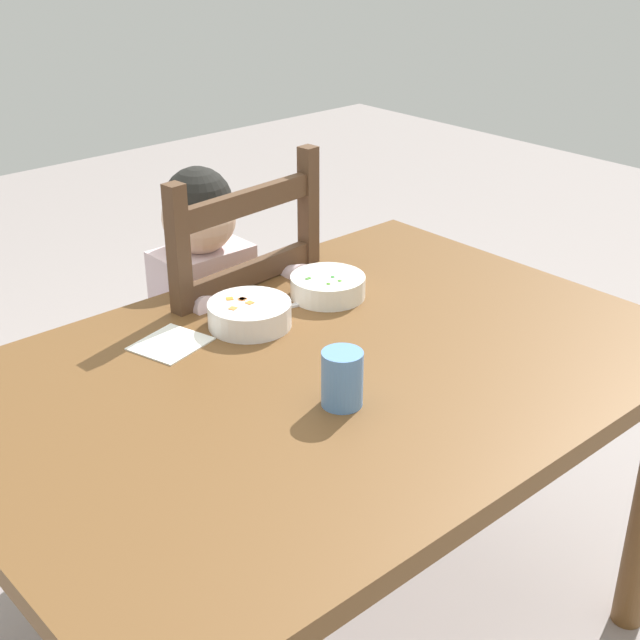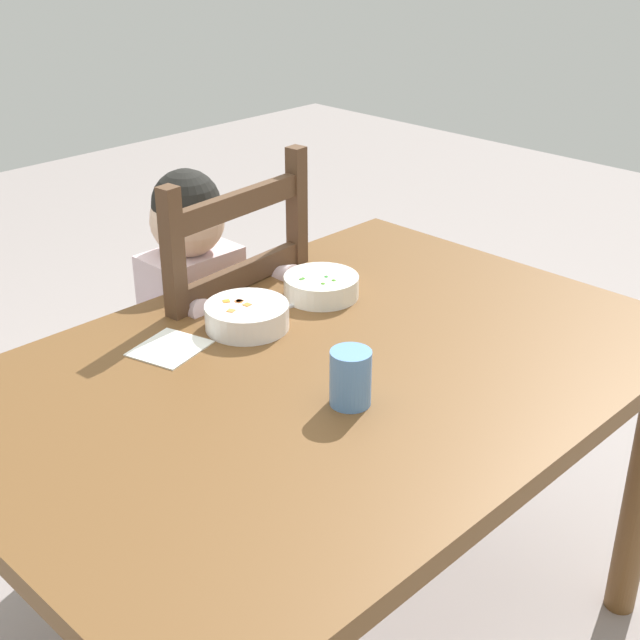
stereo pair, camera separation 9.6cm
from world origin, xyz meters
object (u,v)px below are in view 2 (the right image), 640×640
(child_figure, at_px, (201,309))
(drinking_cup, at_px, (351,378))
(dining_table, at_px, (325,409))
(bowl_of_peas, at_px, (321,286))
(bowl_of_carrots, at_px, (247,315))
(spoon, at_px, (266,311))
(dining_chair, at_px, (205,370))

(child_figure, relative_size, drinking_cup, 9.78)
(dining_table, height_order, bowl_of_peas, bowl_of_peas)
(bowl_of_peas, relative_size, bowl_of_carrots, 0.96)
(child_figure, bearing_deg, bowl_of_carrots, -109.88)
(bowl_of_carrots, xyz_separation_m, drinking_cup, (-0.07, -0.34, 0.02))
(child_figure, relative_size, spoon, 7.09)
(bowl_of_peas, xyz_separation_m, spoon, (-0.14, 0.02, -0.02))
(bowl_of_peas, bearing_deg, child_figure, 109.84)
(dining_table, height_order, bowl_of_carrots, bowl_of_carrots)
(spoon, xyz_separation_m, drinking_cup, (-0.14, -0.37, 0.05))
(dining_chair, xyz_separation_m, bowl_of_peas, (0.10, -0.30, 0.28))
(bowl_of_peas, distance_m, bowl_of_carrots, 0.21)
(child_figure, distance_m, bowl_of_peas, 0.33)
(dining_chair, distance_m, bowl_of_carrots, 0.43)
(bowl_of_carrots, height_order, spoon, bowl_of_carrots)
(drinking_cup, bearing_deg, bowl_of_carrots, 78.57)
(child_figure, bearing_deg, drinking_cup, -105.39)
(dining_table, xyz_separation_m, bowl_of_carrots, (0.00, 0.22, 0.13))
(child_figure, xyz_separation_m, spoon, (-0.03, -0.27, 0.10))
(drinking_cup, bearing_deg, dining_table, 61.53)
(dining_table, xyz_separation_m, bowl_of_peas, (0.21, 0.22, 0.12))
(child_figure, height_order, bowl_of_carrots, child_figure)
(dining_chair, xyz_separation_m, drinking_cup, (-0.18, -0.64, 0.31))
(drinking_cup, bearing_deg, bowl_of_peas, 50.83)
(dining_chair, distance_m, spoon, 0.38)
(dining_chair, height_order, drinking_cup, dining_chair)
(dining_chair, bearing_deg, bowl_of_peas, -71.31)
(child_figure, bearing_deg, bowl_of_peas, -70.16)
(dining_table, xyz_separation_m, drinking_cup, (-0.07, -0.13, 0.15))
(dining_table, xyz_separation_m, child_figure, (0.11, 0.51, 0.01))
(child_figure, relative_size, bowl_of_peas, 6.03)
(dining_chair, xyz_separation_m, bowl_of_carrots, (-0.11, -0.30, 0.28))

